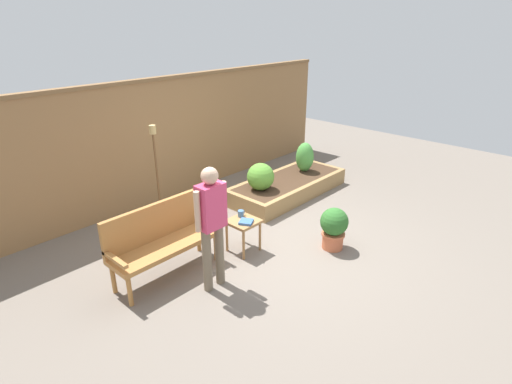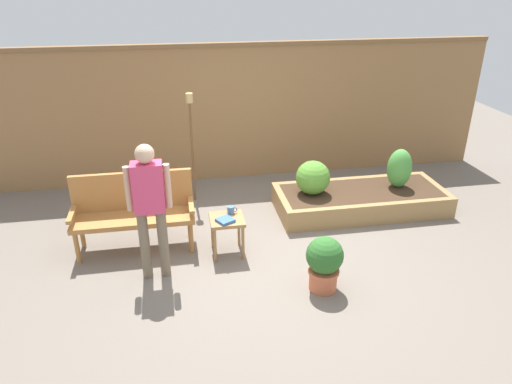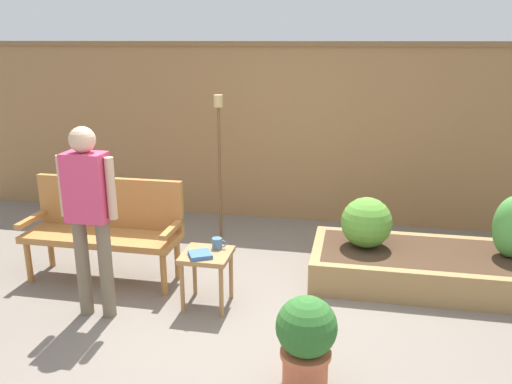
{
  "view_description": "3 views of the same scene",
  "coord_description": "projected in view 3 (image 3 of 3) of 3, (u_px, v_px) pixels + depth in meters",
  "views": [
    {
      "loc": [
        -4.0,
        -3.34,
        3.07
      ],
      "look_at": [
        -0.03,
        0.32,
        0.76
      ],
      "focal_mm": 28.76,
      "sensor_mm": 36.0,
      "label": 1
    },
    {
      "loc": [
        -0.93,
        -4.67,
        3.11
      ],
      "look_at": [
        0.03,
        0.66,
        0.58
      ],
      "focal_mm": 33.08,
      "sensor_mm": 36.0,
      "label": 2
    },
    {
      "loc": [
        0.77,
        -3.61,
        2.18
      ],
      "look_at": [
        -0.11,
        0.86,
        0.84
      ],
      "focal_mm": 36.45,
      "sensor_mm": 36.0,
      "label": 3
    }
  ],
  "objects": [
    {
      "name": "ground_plane",
      "position": [
        249.0,
        323.0,
        4.16
      ],
      "size": [
        14.0,
        14.0,
        0.0
      ],
      "primitive_type": "plane",
      "color": "#70665B"
    },
    {
      "name": "fence_back",
      "position": [
        293.0,
        133.0,
        6.3
      ],
      "size": [
        8.4,
        0.14,
        2.16
      ],
      "color": "olive",
      "rests_on": "ground_plane"
    },
    {
      "name": "garden_bench",
      "position": [
        106.0,
        222.0,
        4.84
      ],
      "size": [
        1.44,
        0.48,
        0.94
      ],
      "color": "#A87038",
      "rests_on": "ground_plane"
    },
    {
      "name": "side_table",
      "position": [
        207.0,
        262.0,
        4.33
      ],
      "size": [
        0.4,
        0.4,
        0.48
      ],
      "color": "#9E7042",
      "rests_on": "ground_plane"
    },
    {
      "name": "cup_on_table",
      "position": [
        217.0,
        243.0,
        4.38
      ],
      "size": [
        0.12,
        0.09,
        0.09
      ],
      "color": "teal",
      "rests_on": "side_table"
    },
    {
      "name": "book_on_table",
      "position": [
        200.0,
        255.0,
        4.22
      ],
      "size": [
        0.24,
        0.24,
        0.03
      ],
      "primitive_type": "cube",
      "rotation": [
        0.0,
        0.0,
        0.5
      ],
      "color": "#38609E",
      "rests_on": "side_table"
    },
    {
      "name": "potted_boxwood",
      "position": [
        306.0,
        337.0,
        3.33
      ],
      "size": [
        0.4,
        0.4,
        0.62
      ],
      "color": "#C66642",
      "rests_on": "ground_plane"
    },
    {
      "name": "raised_planter_bed",
      "position": [
        443.0,
        268.0,
        4.79
      ],
      "size": [
        2.4,
        1.0,
        0.3
      ],
      "color": "#997547",
      "rests_on": "ground_plane"
    },
    {
      "name": "shrub_near_bench",
      "position": [
        366.0,
        222.0,
        4.85
      ],
      "size": [
        0.47,
        0.47,
        0.47
      ],
      "color": "brown",
      "rests_on": "raised_planter_bed"
    },
    {
      "name": "tiki_torch",
      "position": [
        219.0,
        141.0,
        5.64
      ],
      "size": [
        0.1,
        0.1,
        1.61
      ],
      "color": "brown",
      "rests_on": "ground_plane"
    },
    {
      "name": "person_by_bench",
      "position": [
        89.0,
        207.0,
        4.03
      ],
      "size": [
        0.47,
        0.2,
        1.56
      ],
      "color": "#70604C",
      "rests_on": "ground_plane"
    }
  ]
}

